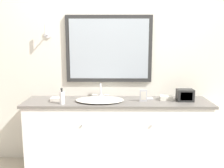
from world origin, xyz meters
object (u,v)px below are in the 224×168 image
at_px(sink_basin, 100,100).
at_px(appliance_box, 185,95).
at_px(soap_bottle, 62,97).
at_px(picture_frame, 143,96).

relative_size(sink_basin, appliance_box, 2.92).
bearing_deg(appliance_box, sink_basin, -179.11).
height_order(soap_bottle, picture_frame, soap_bottle).
height_order(sink_basin, appliance_box, sink_basin).
bearing_deg(picture_frame, appliance_box, 2.23).
relative_size(soap_bottle, picture_frame, 1.32).
height_order(sink_basin, picture_frame, sink_basin).
height_order(appliance_box, picture_frame, appliance_box).
bearing_deg(sink_basin, picture_frame, -0.39).
height_order(soap_bottle, appliance_box, soap_bottle).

